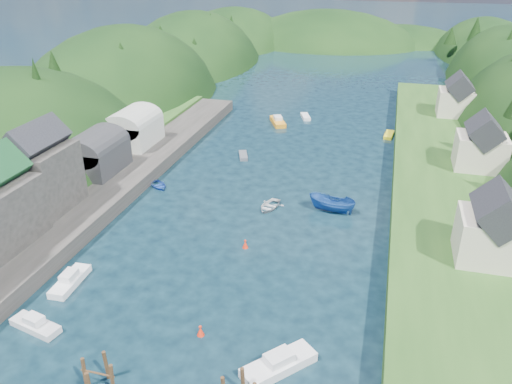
% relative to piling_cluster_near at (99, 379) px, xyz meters
% --- Properties ---
extents(ground, '(600.00, 600.00, 0.00)m').
position_rel_piling_cluster_near_xyz_m(ground, '(4.75, 52.37, -1.20)').
color(ground, black).
rests_on(ground, ground).
extents(hillside_left, '(44.00, 245.56, 52.00)m').
position_rel_piling_cluster_near_xyz_m(hillside_left, '(-40.25, 77.37, -9.23)').
color(hillside_left, black).
rests_on(hillside_left, ground).
extents(far_hills, '(103.00, 68.00, 44.00)m').
position_rel_piling_cluster_near_xyz_m(far_hills, '(5.97, 176.38, -12.00)').
color(far_hills, black).
rests_on(far_hills, ground).
extents(hill_trees, '(90.14, 150.51, 12.80)m').
position_rel_piling_cluster_near_xyz_m(hill_trees, '(5.79, 66.52, 10.00)').
color(hill_trees, black).
rests_on(hill_trees, ground).
extents(quay_left, '(12.00, 110.00, 2.00)m').
position_rel_piling_cluster_near_xyz_m(quay_left, '(-19.25, 22.37, -0.20)').
color(quay_left, '#2D2B28').
rests_on(quay_left, ground).
extents(terrace_left_grass, '(12.00, 110.00, 2.50)m').
position_rel_piling_cluster_near_xyz_m(terrace_left_grass, '(-26.25, 22.37, 0.05)').
color(terrace_left_grass, '#234719').
rests_on(terrace_left_grass, ground).
extents(boat_sheds, '(7.00, 21.00, 7.50)m').
position_rel_piling_cluster_near_xyz_m(boat_sheds, '(-21.25, 41.37, 4.08)').
color(boat_sheds, '#2D2D30').
rests_on(boat_sheds, quay_left).
extents(terrace_right, '(16.00, 120.00, 2.40)m').
position_rel_piling_cluster_near_xyz_m(terrace_right, '(29.75, 42.37, 0.00)').
color(terrace_right, '#234719').
rests_on(terrace_right, ground).
extents(right_bank_cottages, '(9.00, 59.24, 8.41)m').
position_rel_piling_cluster_near_xyz_m(right_bank_cottages, '(32.75, 50.71, 4.65)').
color(right_bank_cottages, beige).
rests_on(right_bank_cottages, terrace_right).
extents(piling_cluster_near, '(2.93, 2.77, 3.53)m').
position_rel_piling_cluster_near_xyz_m(piling_cluster_near, '(0.00, 0.00, 0.00)').
color(piling_cluster_near, '#382314').
rests_on(piling_cluster_near, ground).
extents(channel_buoy_near, '(0.70, 0.70, 1.10)m').
position_rel_piling_cluster_near_xyz_m(channel_buoy_near, '(5.53, 8.01, -0.72)').
color(channel_buoy_near, red).
rests_on(channel_buoy_near, ground).
extents(channel_buoy_far, '(0.70, 0.70, 1.10)m').
position_rel_piling_cluster_near_xyz_m(channel_buoy_far, '(5.32, 23.40, -0.72)').
color(channel_buoy_far, red).
rests_on(channel_buoy_far, ground).
extents(moored_boats, '(35.81, 85.57, 2.44)m').
position_rel_piling_cluster_near_xyz_m(moored_boats, '(2.62, 26.43, -0.49)').
color(moored_boats, white).
rests_on(moored_boats, ground).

